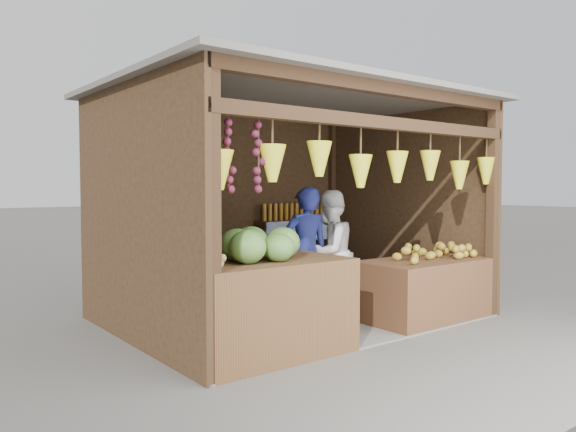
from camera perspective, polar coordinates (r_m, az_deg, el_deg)
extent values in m
plane|color=#514F49|center=(6.89, 0.47, -10.17)|extent=(80.00, 80.00, 0.00)
cube|color=slate|center=(6.89, 0.47, -10.09)|extent=(4.00, 3.00, 0.02)
cube|color=black|center=(7.95, -6.22, 1.03)|extent=(4.00, 0.06, 2.60)
cube|color=black|center=(5.70, -15.52, 0.17)|extent=(0.06, 3.00, 2.60)
cube|color=black|center=(8.11, 11.65, 1.02)|extent=(0.06, 3.00, 2.60)
cube|color=#605B54|center=(6.80, 0.48, 11.96)|extent=(4.30, 3.30, 0.06)
cube|color=black|center=(4.44, -7.75, -0.53)|extent=(0.11, 0.11, 2.60)
cube|color=black|center=(7.20, 20.06, 0.66)|extent=(0.11, 0.11, 2.60)
cube|color=black|center=(7.08, -19.48, 0.63)|extent=(0.11, 0.11, 2.60)
cube|color=black|center=(9.07, 4.49, 1.28)|extent=(0.11, 0.11, 2.60)
cube|color=black|center=(5.69, 9.61, 9.31)|extent=(4.00, 0.12, 0.12)
cube|color=black|center=(5.73, 9.64, 12.68)|extent=(4.00, 0.12, 0.12)
cube|color=#382314|center=(8.40, 0.62, -0.56)|extent=(1.25, 0.30, 0.05)
cube|color=#382314|center=(8.10, -2.64, -4.42)|extent=(0.05, 0.28, 1.05)
cube|color=#382314|center=(8.82, 3.61, -3.82)|extent=(0.05, 0.28, 1.05)
cube|color=blue|center=(8.29, 1.31, -1.51)|extent=(1.25, 0.02, 0.30)
cube|color=#472B17|center=(5.28, -2.24, -9.32)|extent=(1.59, 0.85, 0.89)
cube|color=#4C2C19|center=(6.92, 13.99, -7.20)|extent=(1.72, 0.85, 0.71)
cube|color=black|center=(6.11, -13.99, -10.49)|extent=(0.33, 0.33, 0.31)
imported|color=navy|center=(6.54, 1.80, -3.92)|extent=(0.65, 0.51, 1.57)
imported|color=silver|center=(6.87, 4.21, -3.75)|extent=(0.87, 0.76, 1.53)
imported|color=#552F22|center=(5.99, -14.07, -4.17)|extent=(0.61, 0.58, 1.05)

